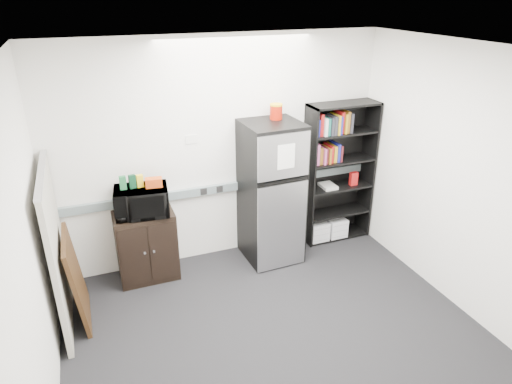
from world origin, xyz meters
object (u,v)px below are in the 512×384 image
refrigerator (272,193)px  microwave (142,201)px  cubicle_partition (57,249)px  cabinet (147,246)px  bookshelf (337,170)px

refrigerator → microwave: bearing=175.3°
cubicle_partition → microwave: bearing=24.4°
cubicle_partition → cabinet: cubicle_partition is taller
cubicle_partition → refrigerator: bearing=8.0°
bookshelf → cubicle_partition: (-3.41, -0.49, -0.16)m
microwave → refrigerator: 1.53m
cubicle_partition → refrigerator: (2.42, 0.34, 0.06)m
cubicle_partition → cabinet: (0.89, 0.42, -0.40)m
cubicle_partition → cabinet: bearing=25.2°
bookshelf → cabinet: size_ratio=2.22×
bookshelf → refrigerator: size_ratio=1.06×
bookshelf → refrigerator: (-0.99, -0.15, -0.10)m
refrigerator → cubicle_partition: bearing=-174.3°
bookshelf → cabinet: 2.57m
cabinet → microwave: size_ratio=1.45×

